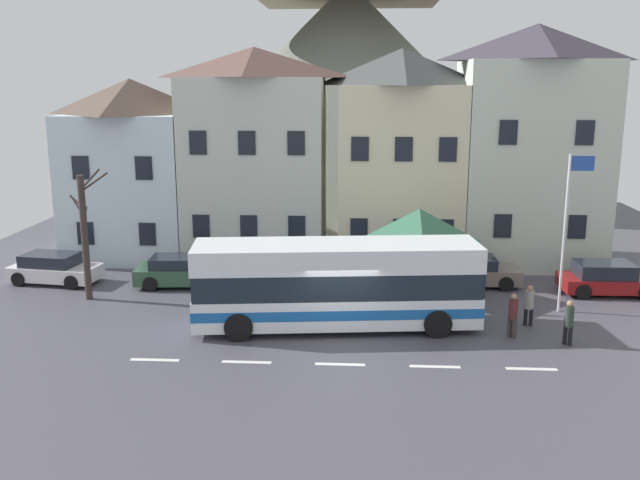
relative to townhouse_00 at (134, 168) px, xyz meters
The scene contains 18 objects.
ground_plane 17.00m from the townhouse_00, 47.69° to the right, with size 40.00×60.00×0.07m.
townhouse_00 is the anchor object (origin of this frame).
townhouse_01 6.44m from the townhouse_00, ahead, with size 6.79×5.16×10.44m.
townhouse_02 13.54m from the townhouse_00, ahead, with size 5.93×5.92×10.38m.
townhouse_03 19.85m from the townhouse_00, ahead, with size 6.70×5.46×11.46m.
hilltop_castle 21.34m from the townhouse_00, 60.23° to the left, with size 32.94×32.94×21.95m.
transit_bus 15.43m from the townhouse_00, 44.66° to the right, with size 10.48×3.68×3.15m.
bus_shelter 15.62m from the townhouse_00, 25.71° to the right, with size 3.60×3.60×3.75m.
parked_car_00 17.54m from the townhouse_00, 16.60° to the right, with size 4.32×2.00×1.29m.
parked_car_01 7.95m from the townhouse_00, 55.15° to the right, with size 4.59×2.17×1.32m.
parked_car_02 7.11m from the townhouse_00, 109.97° to the right, with size 4.07×2.29×1.33m.
parked_car_03 23.11m from the townhouse_00, 14.77° to the right, with size 3.90×2.01×1.35m.
pedestrian_00 20.74m from the townhouse_00, 33.69° to the right, with size 0.32×0.34×1.60m.
pedestrian_01 22.50m from the townhouse_00, 32.48° to the right, with size 0.31×0.31×1.58m.
pedestrian_02 20.79m from the townhouse_00, 29.41° to the right, with size 0.32×0.32×1.54m.
public_bench 14.07m from the townhouse_00, 21.65° to the right, with size 1.54×0.48×0.87m.
flagpole 21.22m from the townhouse_00, 23.06° to the right, with size 0.95×0.10×6.16m.
bare_tree_00 8.06m from the townhouse_00, 86.87° to the right, with size 1.85×1.82×5.31m.
Camera 1 is at (0.62, -22.60, 8.74)m, focal length 38.91 mm.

